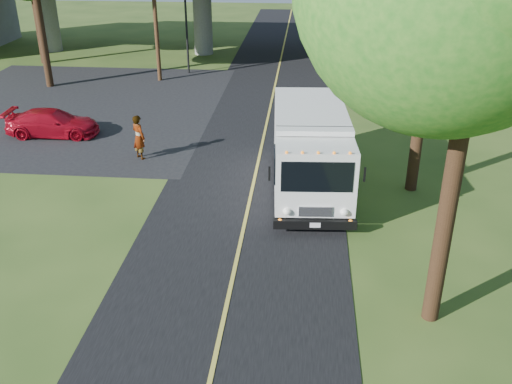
# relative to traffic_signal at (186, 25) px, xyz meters

# --- Properties ---
(ground) EXTENTS (120.00, 120.00, 0.00)m
(ground) POSITION_rel_traffic_signal_xyz_m (6.00, -26.00, -3.20)
(ground) COLOR #324C1B
(ground) RESTS_ON ground
(road) EXTENTS (7.00, 90.00, 0.02)m
(road) POSITION_rel_traffic_signal_xyz_m (6.00, -16.00, -3.19)
(road) COLOR black
(road) RESTS_ON ground
(parking_lot) EXTENTS (16.00, 18.00, 0.01)m
(parking_lot) POSITION_rel_traffic_signal_xyz_m (-5.00, -8.00, -3.19)
(parking_lot) COLOR black
(parking_lot) RESTS_ON ground
(lane_line) EXTENTS (0.12, 90.00, 0.01)m
(lane_line) POSITION_rel_traffic_signal_xyz_m (6.00, -16.00, -3.17)
(lane_line) COLOR gold
(lane_line) RESTS_ON road
(traffic_signal) EXTENTS (0.18, 0.22, 5.20)m
(traffic_signal) POSITION_rel_traffic_signal_xyz_m (0.00, 0.00, 0.00)
(traffic_signal) COLOR black
(traffic_signal) RESTS_ON ground
(utility_pole) EXTENTS (1.60, 0.26, 9.00)m
(utility_pole) POSITION_rel_traffic_signal_xyz_m (-1.50, -2.00, 1.40)
(utility_pole) COLOR #472D19
(utility_pole) RESTS_ON ground
(step_van) EXTENTS (3.20, 7.59, 3.12)m
(step_van) POSITION_rel_traffic_signal_xyz_m (8.20, -17.34, -1.50)
(step_van) COLOR white
(step_van) RESTS_ON ground
(red_sedan) EXTENTS (4.46, 1.98, 1.27)m
(red_sedan) POSITION_rel_traffic_signal_xyz_m (-4.20, -12.44, -2.56)
(red_sedan) COLOR #9F0918
(red_sedan) RESTS_ON ground
(pedestrian) EXTENTS (0.86, 0.83, 1.98)m
(pedestrian) POSITION_rel_traffic_signal_xyz_m (0.78, -14.90, -2.21)
(pedestrian) COLOR gray
(pedestrian) RESTS_ON ground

